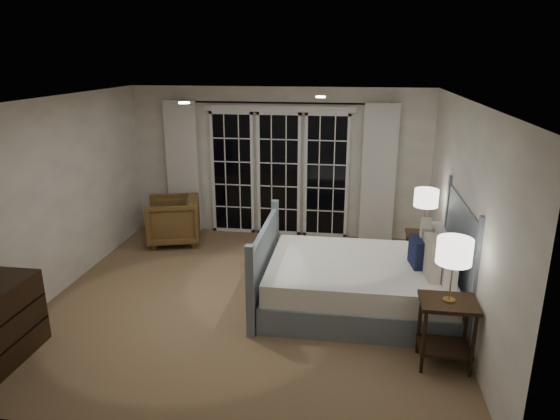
# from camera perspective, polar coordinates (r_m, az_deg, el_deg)

# --- Properties ---
(floor) EXTENTS (5.00, 5.00, 0.00)m
(floor) POSITION_cam_1_polar(r_m,az_deg,el_deg) (6.51, -3.41, -10.01)
(floor) COLOR #8C694B
(floor) RESTS_ON ground
(ceiling) EXTENTS (5.00, 5.00, 0.00)m
(ceiling) POSITION_cam_1_polar(r_m,az_deg,el_deg) (5.81, -3.86, 12.50)
(ceiling) COLOR silver
(ceiling) RESTS_ON wall_back
(wall_left) EXTENTS (0.02, 5.00, 2.50)m
(wall_left) POSITION_cam_1_polar(r_m,az_deg,el_deg) (6.99, -24.11, 1.41)
(wall_left) COLOR white
(wall_left) RESTS_ON floor
(wall_right) EXTENTS (0.02, 5.00, 2.50)m
(wall_right) POSITION_cam_1_polar(r_m,az_deg,el_deg) (6.05, 20.23, -0.43)
(wall_right) COLOR white
(wall_right) RESTS_ON floor
(wall_back) EXTENTS (5.00, 0.02, 2.50)m
(wall_back) POSITION_cam_1_polar(r_m,az_deg,el_deg) (8.43, -0.10, 5.42)
(wall_back) COLOR white
(wall_back) RESTS_ON floor
(wall_front) EXTENTS (5.00, 0.02, 2.50)m
(wall_front) POSITION_cam_1_polar(r_m,az_deg,el_deg) (3.80, -11.54, -10.16)
(wall_front) COLOR white
(wall_front) RESTS_ON floor
(french_doors) EXTENTS (2.50, 0.04, 2.20)m
(french_doors) POSITION_cam_1_polar(r_m,az_deg,el_deg) (8.42, -0.14, 4.30)
(french_doors) COLOR black
(french_doors) RESTS_ON wall_back
(curtain_rod) EXTENTS (3.50, 0.03, 0.03)m
(curtain_rod) POSITION_cam_1_polar(r_m,az_deg,el_deg) (8.18, -0.21, 12.15)
(curtain_rod) COLOR black
(curtain_rod) RESTS_ON wall_back
(curtain_left) EXTENTS (0.55, 0.10, 2.25)m
(curtain_left) POSITION_cam_1_polar(r_m,az_deg,el_deg) (8.73, -11.03, 4.85)
(curtain_left) COLOR silver
(curtain_left) RESTS_ON curtain_rod
(curtain_right) EXTENTS (0.55, 0.10, 2.25)m
(curtain_right) POSITION_cam_1_polar(r_m,az_deg,el_deg) (8.25, 11.21, 4.13)
(curtain_right) COLOR silver
(curtain_right) RESTS_ON curtain_rod
(downlight_a) EXTENTS (0.12, 0.12, 0.01)m
(downlight_a) POSITION_cam_1_polar(r_m,az_deg,el_deg) (6.29, 4.66, 12.76)
(downlight_a) COLOR white
(downlight_a) RESTS_ON ceiling
(downlight_b) EXTENTS (0.12, 0.12, 0.01)m
(downlight_b) POSITION_cam_1_polar(r_m,az_deg,el_deg) (5.58, -10.90, 11.95)
(downlight_b) COLOR white
(downlight_b) RESTS_ON ceiling
(bed) EXTENTS (2.38, 1.71, 1.39)m
(bed) POSITION_cam_1_polar(r_m,az_deg,el_deg) (6.23, 9.45, -8.01)
(bed) COLOR slate
(bed) RESTS_ON floor
(nightstand_left) EXTENTS (0.54, 0.44, 0.71)m
(nightstand_left) POSITION_cam_1_polar(r_m,az_deg,el_deg) (5.27, 18.49, -12.12)
(nightstand_left) COLOR black
(nightstand_left) RESTS_ON floor
(nightstand_right) EXTENTS (0.46, 0.37, 0.60)m
(nightstand_right) POSITION_cam_1_polar(r_m,az_deg,el_deg) (7.35, 15.90, -4.05)
(nightstand_right) COLOR black
(nightstand_right) RESTS_ON floor
(lamp_left) EXTENTS (0.33, 0.33, 0.64)m
(lamp_left) POSITION_cam_1_polar(r_m,az_deg,el_deg) (4.96, 19.31, -4.52)
(lamp_left) COLOR #AD8345
(lamp_left) RESTS_ON nightstand_left
(lamp_right) EXTENTS (0.33, 0.33, 0.63)m
(lamp_right) POSITION_cam_1_polar(r_m,az_deg,el_deg) (7.13, 16.37, 1.29)
(lamp_right) COLOR #AD8345
(lamp_right) RESTS_ON nightstand_right
(armchair) EXTENTS (1.03, 1.02, 0.76)m
(armchair) POSITION_cam_1_polar(r_m,az_deg,el_deg) (8.39, -12.11, -1.16)
(armchair) COLOR brown
(armchair) RESTS_ON floor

